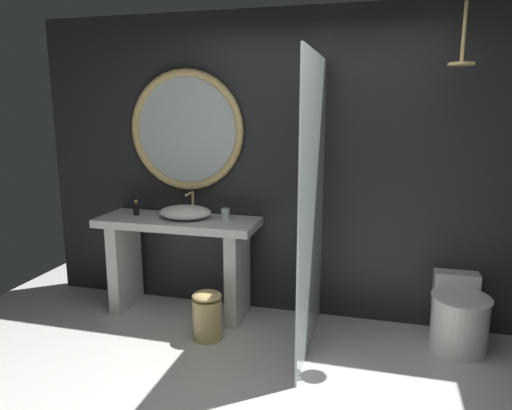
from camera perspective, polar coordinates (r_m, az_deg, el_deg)
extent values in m
cube|color=#232326|center=(4.05, 5.49, 4.55)|extent=(4.80, 0.10, 2.60)
cube|color=silver|center=(4.12, -9.47, -2.08)|extent=(1.40, 0.51, 0.07)
cube|color=silver|center=(4.48, -15.62, -6.97)|extent=(0.10, 0.44, 0.80)
cube|color=silver|center=(4.06, -2.24, -8.51)|extent=(0.10, 0.44, 0.80)
ellipsoid|color=white|center=(4.09, -8.59, -0.87)|extent=(0.46, 0.38, 0.11)
cylinder|color=tan|center=(4.23, -7.69, 0.27)|extent=(0.02, 0.02, 0.21)
cylinder|color=tan|center=(4.15, -8.11, 1.35)|extent=(0.02, 0.15, 0.02)
cylinder|color=silver|center=(3.99, -3.73, -1.14)|extent=(0.07, 0.07, 0.10)
cylinder|color=black|center=(4.30, -14.35, -0.47)|extent=(0.05, 0.05, 0.11)
cylinder|color=tan|center=(4.29, -14.40, 0.43)|extent=(0.03, 0.03, 0.02)
torus|color=tan|center=(4.22, -8.49, 8.96)|extent=(1.06, 0.07, 1.06)
cylinder|color=#B2BCC1|center=(4.23, -8.43, 8.97)|extent=(0.95, 0.01, 0.95)
cube|color=silver|center=(3.44, 6.85, -0.36)|extent=(0.02, 1.16, 2.17)
cylinder|color=tan|center=(3.64, 23.94, 18.66)|extent=(0.02, 0.02, 0.40)
cylinder|color=tan|center=(3.62, 23.66, 15.41)|extent=(0.18, 0.18, 0.02)
cylinder|color=white|center=(3.95, 23.45, -13.11)|extent=(0.41, 0.41, 0.41)
ellipsoid|color=white|center=(3.87, 23.72, -10.17)|extent=(0.43, 0.47, 0.02)
cube|color=white|center=(4.15, 23.08, -9.54)|extent=(0.34, 0.16, 0.31)
cylinder|color=tan|center=(3.84, -5.93, -13.59)|extent=(0.23, 0.23, 0.33)
ellipsoid|color=tan|center=(3.76, -5.99, -10.93)|extent=(0.23, 0.23, 0.07)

